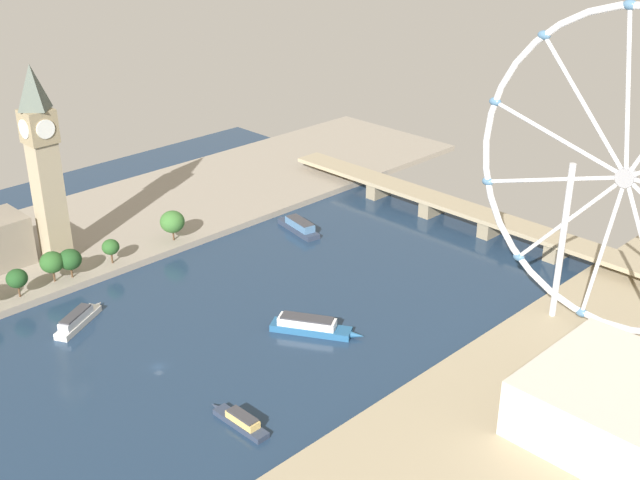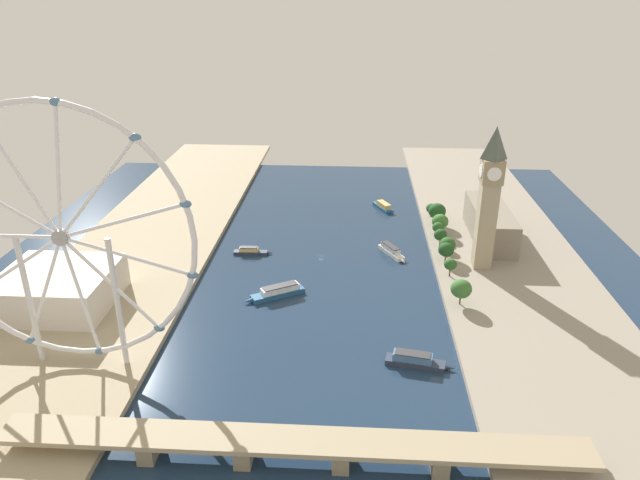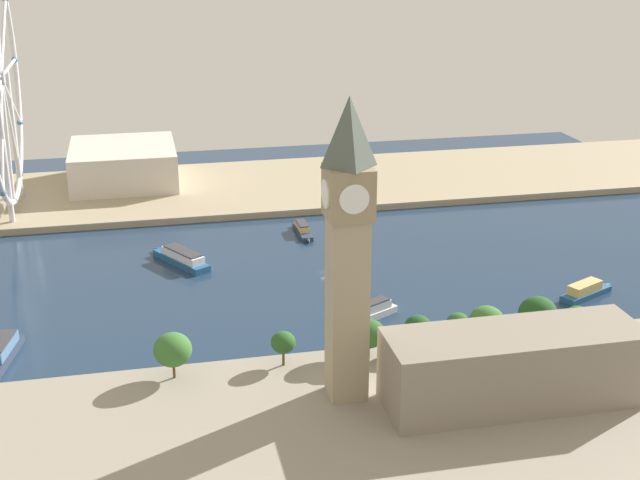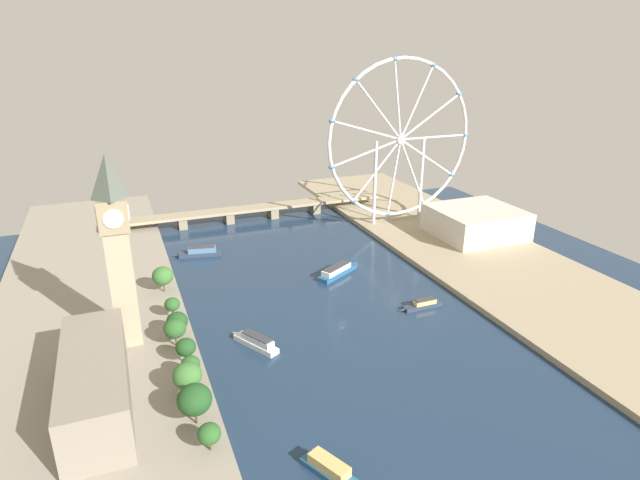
{
  "view_description": "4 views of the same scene",
  "coord_description": "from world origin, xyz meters",
  "views": [
    {
      "loc": [
        202.78,
        -123.63,
        154.22
      ],
      "look_at": [
        -5.81,
        83.54,
        18.55
      ],
      "focal_mm": 45.26,
      "sensor_mm": 36.0,
      "label": 1
    },
    {
      "loc": [
        -19.38,
        330.79,
        155.3
      ],
      "look_at": [
        0.6,
        1.43,
        11.49
      ],
      "focal_mm": 32.86,
      "sensor_mm": 36.0,
      "label": 2
    },
    {
      "loc": [
        -301.06,
        66.75,
        126.29
      ],
      "look_at": [
        -18.24,
        5.5,
        20.13
      ],
      "focal_mm": 48.93,
      "sensor_mm": 36.0,
      "label": 3
    },
    {
      "loc": [
        -92.59,
        -205.6,
        126.47
      ],
      "look_at": [
        16.64,
        70.96,
        15.76
      ],
      "focal_mm": 29.85,
      "sensor_mm": 36.0,
      "label": 4
    }
  ],
  "objects": [
    {
      "name": "tour_boat_2",
      "position": [
        -48.49,
        111.86,
        2.53
      ],
      "size": [
        31.11,
        11.66,
        6.1
      ],
      "rotation": [
        0.0,
        0.0,
        2.95
      ],
      "color": "#2D384C",
      "rests_on": "ground_plane"
    },
    {
      "name": "riverside_hall",
      "position": [
        131.22,
        73.59,
        12.29
      ],
      "size": [
        55.27,
        51.16,
        18.59
      ],
      "primitive_type": "cube",
      "color": "beige",
      "rests_on": "riverbank_right"
    },
    {
      "name": "tree_row_embankment",
      "position": [
        -76.21,
        -9.27,
        11.56
      ],
      "size": [
        12.6,
        135.03,
        15.14
      ],
      "color": "#513823",
      "rests_on": "riverbank_left"
    },
    {
      "name": "clock_tower",
      "position": [
        -95.36,
        14.78,
        46.35
      ],
      "size": [
        12.59,
        12.59,
        83.22
      ],
      "color": "tan",
      "rests_on": "riverbank_left"
    },
    {
      "name": "tour_boat_3",
      "position": [
        -41.83,
        -86.76,
        2.23
      ],
      "size": [
        15.1,
        25.27,
        5.37
      ],
      "rotation": [
        0.0,
        0.0,
        5.16
      ],
      "color": "#235684",
      "rests_on": "ground_plane"
    },
    {
      "name": "tour_boat_4",
      "position": [
        -44.01,
        -4.95,
        2.42
      ],
      "size": [
        16.73,
        26.53,
        5.78
      ],
      "rotation": [
        0.0,
        0.0,
        2.07
      ],
      "color": "white",
      "rests_on": "ground_plane"
    },
    {
      "name": "tour_boat_1",
      "position": [
        44.48,
        -0.51,
        1.85
      ],
      "size": [
        24.8,
        5.05,
        4.73
      ],
      "rotation": [
        0.0,
        0.0,
        3.16
      ],
      "color": "#2D384C",
      "rests_on": "ground_plane"
    },
    {
      "name": "riverbank_right",
      "position": [
        113.56,
        0.0,
        1.5
      ],
      "size": [
        90.0,
        520.0,
        3.0
      ],
      "primitive_type": "cube",
      "color": "tan",
      "rests_on": "ground_plane"
    },
    {
      "name": "riverbank_left",
      "position": [
        -113.56,
        0.0,
        1.5
      ],
      "size": [
        90.0,
        520.0,
        3.0
      ],
      "primitive_type": "cube",
      "color": "gray",
      "rests_on": "ground_plane"
    },
    {
      "name": "parliament_block",
      "position": [
        -108.36,
        -28.23,
        13.37
      ],
      "size": [
        22.0,
        70.01,
        20.75
      ],
      "primitive_type": "cube",
      "color": "gray",
      "rests_on": "riverbank_left"
    },
    {
      "name": "tour_boat_0",
      "position": [
        20.53,
        52.71,
        2.58
      ],
      "size": [
        32.4,
        21.85,
        6.09
      ],
      "rotation": [
        0.0,
        0.0,
        0.53
      ],
      "color": "#235684",
      "rests_on": "ground_plane"
    },
    {
      "name": "ground_plane",
      "position": [
        0.0,
        0.0,
        0.0
      ],
      "size": [
        397.11,
        397.11,
        0.0
      ],
      "primitive_type": "plane",
      "color": "#1E334C"
    },
    {
      "name": "ferris_wheel",
      "position": [
        97.67,
        121.84,
        61.9
      ],
      "size": [
        112.63,
        3.2,
        115.24
      ],
      "color": "silver",
      "rests_on": "riverbank_right"
    }
  ]
}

